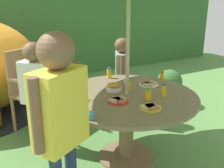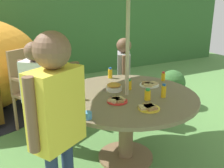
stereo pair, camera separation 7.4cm
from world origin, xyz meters
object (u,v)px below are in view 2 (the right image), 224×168
(plate_mid_left, at_px, (148,108))
(juice_bottle_near_right, at_px, (164,91))
(potted_plant, at_px, (172,86))
(child_in_yellow_shirt, at_px, (56,109))
(child_in_white_shirt, at_px, (37,82))
(child_in_grey_shirt, at_px, (124,69))
(juice_bottle_near_left, at_px, (78,93))
(snack_bowl, at_px, (114,87))
(cup_far, at_px, (127,81))
(plate_center_back, at_px, (117,100))
(garden_table, at_px, (126,109))
(cup_near, at_px, (87,115))
(plate_far_right, at_px, (149,84))
(juice_bottle_center_front, at_px, (163,76))
(wooden_chair, at_px, (35,84))
(juice_bottle_mid_right, at_px, (148,95))
(juice_bottle_front_edge, at_px, (129,84))
(juice_bottle_far_left, at_px, (110,73))

(plate_mid_left, bearing_deg, juice_bottle_near_right, 30.50)
(potted_plant, height_order, child_in_yellow_shirt, child_in_yellow_shirt)
(child_in_white_shirt, distance_m, child_in_yellow_shirt, 1.14)
(child_in_grey_shirt, relative_size, juice_bottle_near_left, 9.34)
(snack_bowl, xyz_separation_m, cup_far, (0.23, 0.12, -0.01))
(snack_bowl, bearing_deg, plate_center_back, -112.67)
(potted_plant, xyz_separation_m, child_in_white_shirt, (-2.07, -0.27, 0.45))
(garden_table, height_order, child_in_yellow_shirt, child_in_yellow_shirt)
(garden_table, xyz_separation_m, cup_near, (-0.54, -0.32, 0.18))
(child_in_yellow_shirt, xyz_separation_m, plate_far_right, (1.18, 0.60, -0.19))
(child_in_yellow_shirt, bearing_deg, juice_bottle_center_front, -4.30)
(garden_table, height_order, juice_bottle_near_right, juice_bottle_near_right)
(wooden_chair, height_order, juice_bottle_near_right, wooden_chair)
(juice_bottle_mid_right, height_order, juice_bottle_front_edge, same)
(plate_far_right, distance_m, juice_bottle_center_front, 0.26)
(potted_plant, height_order, juice_bottle_center_front, juice_bottle_center_front)
(snack_bowl, relative_size, juice_bottle_far_left, 1.32)
(snack_bowl, bearing_deg, potted_plant, 28.12)
(child_in_yellow_shirt, bearing_deg, juice_bottle_front_edge, 3.25)
(child_in_grey_shirt, bearing_deg, juice_bottle_center_front, 41.75)
(plate_far_right, distance_m, juice_bottle_front_edge, 0.25)
(potted_plant, xyz_separation_m, cup_near, (-1.90, -1.24, 0.43))
(potted_plant, distance_m, child_in_yellow_shirt, 2.66)
(potted_plant, height_order, juice_bottle_near_right, juice_bottle_near_right)
(child_in_yellow_shirt, xyz_separation_m, cup_far, (1.00, 0.76, -0.17))
(juice_bottle_center_front, bearing_deg, snack_bowl, -176.72)
(snack_bowl, bearing_deg, juice_bottle_front_edge, -13.39)
(snack_bowl, height_order, juice_bottle_mid_right, juice_bottle_mid_right)
(child_in_yellow_shirt, height_order, plate_center_back, child_in_yellow_shirt)
(plate_center_back, xyz_separation_m, juice_bottle_mid_right, (0.27, -0.08, 0.04))
(child_in_grey_shirt, distance_m, child_in_yellow_shirt, 1.83)
(wooden_chair, relative_size, cup_far, 17.37)
(plate_far_right, bearing_deg, juice_bottle_mid_right, -127.52)
(garden_table, bearing_deg, juice_bottle_near_left, 166.39)
(child_in_grey_shirt, height_order, cup_far, child_in_grey_shirt)
(wooden_chair, distance_m, plate_far_right, 1.44)
(juice_bottle_far_left, bearing_deg, garden_table, -101.29)
(juice_bottle_front_edge, bearing_deg, plate_mid_left, -102.73)
(child_in_grey_shirt, xyz_separation_m, juice_bottle_mid_right, (-0.34, -1.04, 0.04))
(snack_bowl, xyz_separation_m, juice_bottle_far_left, (0.16, 0.40, 0.02))
(snack_bowl, bearing_deg, cup_far, 28.19)
(plate_mid_left, bearing_deg, snack_bowl, 93.92)
(child_in_grey_shirt, xyz_separation_m, plate_mid_left, (-0.46, -1.22, 0.01))
(juice_bottle_center_front, height_order, juice_bottle_mid_right, juice_bottle_mid_right)
(juice_bottle_center_front, height_order, cup_far, juice_bottle_center_front)
(juice_bottle_far_left, bearing_deg, child_in_grey_shirt, 38.40)
(garden_table, distance_m, juice_bottle_center_front, 0.66)
(plate_far_right, bearing_deg, juice_bottle_far_left, 118.53)
(wooden_chair, relative_size, juice_bottle_near_left, 8.48)
(plate_far_right, distance_m, juice_bottle_far_left, 0.51)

